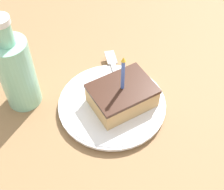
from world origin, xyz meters
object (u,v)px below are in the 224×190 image
plate (112,104)px  bottle (16,71)px  cake_slice (122,95)px  fork (116,75)px

plate → bottle: bottle is taller
plate → cake_slice: cake_slice is taller
fork → bottle: bottle is taller
cake_slice → bottle: bottle is taller
fork → bottle: 0.23m
cake_slice → fork: size_ratio=0.71×
bottle → cake_slice: bearing=-126.5°
fork → cake_slice: bearing=157.4°
cake_slice → bottle: 0.23m
plate → fork: fork is taller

